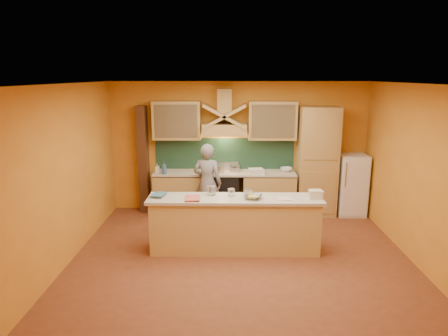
{
  "coord_description": "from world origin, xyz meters",
  "views": [
    {
      "loc": [
        -0.19,
        -6.03,
        2.93
      ],
      "look_at": [
        -0.29,
        0.9,
        1.31
      ],
      "focal_mm": 32.0,
      "sensor_mm": 36.0,
      "label": 1
    }
  ],
  "objects_px": {
    "stove": "(224,193)",
    "mixing_bowl": "(253,197)",
    "kitchen_scale": "(248,193)",
    "fridge": "(351,185)",
    "person": "(207,183)"
  },
  "relations": [
    {
      "from": "kitchen_scale",
      "to": "fridge",
      "type": "bearing_deg",
      "value": 26.35
    },
    {
      "from": "person",
      "to": "fridge",
      "type": "bearing_deg",
      "value": -156.61
    },
    {
      "from": "kitchen_scale",
      "to": "mixing_bowl",
      "type": "height_order",
      "value": "kitchen_scale"
    },
    {
      "from": "stove",
      "to": "kitchen_scale",
      "type": "relative_size",
      "value": 7.56
    },
    {
      "from": "fridge",
      "to": "person",
      "type": "distance_m",
      "value": 3.08
    },
    {
      "from": "stove",
      "to": "mixing_bowl",
      "type": "distance_m",
      "value": 2.09
    },
    {
      "from": "stove",
      "to": "fridge",
      "type": "xyz_separation_m",
      "value": [
        2.7,
        0.0,
        0.2
      ]
    },
    {
      "from": "person",
      "to": "mixing_bowl",
      "type": "xyz_separation_m",
      "value": [
        0.83,
        -1.47,
        0.17
      ]
    },
    {
      "from": "stove",
      "to": "mixing_bowl",
      "type": "bearing_deg",
      "value": -75.85
    },
    {
      "from": "person",
      "to": "mixing_bowl",
      "type": "bearing_deg",
      "value": 133.66
    },
    {
      "from": "fridge",
      "to": "person",
      "type": "bearing_deg",
      "value": -170.76
    },
    {
      "from": "person",
      "to": "kitchen_scale",
      "type": "height_order",
      "value": "person"
    },
    {
      "from": "stove",
      "to": "fridge",
      "type": "bearing_deg",
      "value": 0.0
    },
    {
      "from": "stove",
      "to": "kitchen_scale",
      "type": "distance_m",
      "value": 1.94
    },
    {
      "from": "mixing_bowl",
      "to": "fridge",
      "type": "bearing_deg",
      "value": 41.66
    }
  ]
}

